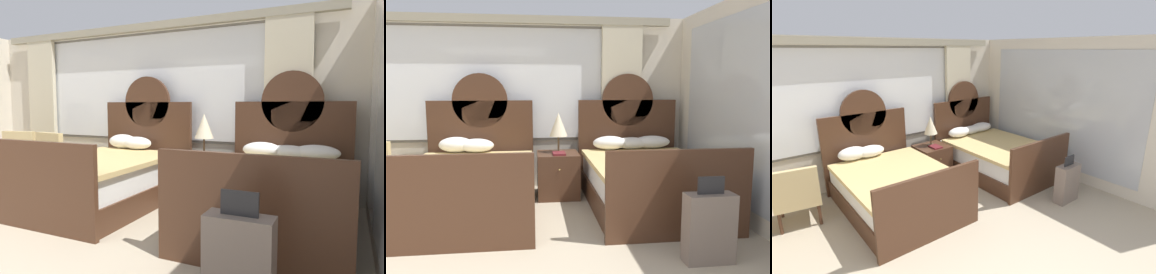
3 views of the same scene
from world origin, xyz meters
TOP-DOWN VIEW (x-y plane):
  - wall_back_window at (0.00, 4.08)m, footprint 6.70×0.22m
  - bed_near_window at (0.12, 2.84)m, footprint 1.57×2.25m
  - bed_near_mirror at (2.40, 2.85)m, footprint 1.57×2.25m
  - nightstand_between_beds at (1.26, 3.46)m, footprint 0.60×0.62m
  - table_lamp_on_nightstand at (1.28, 3.51)m, footprint 0.27×0.27m
  - book_on_nightstand at (1.27, 3.34)m, footprint 0.18×0.26m
  - armchair_by_window_left at (-1.18, 3.25)m, footprint 0.69×0.69m
  - armchair_by_window_centre at (-1.94, 3.25)m, footprint 0.70×0.70m
  - suitcase_on_floor at (2.49, 1.19)m, footprint 0.45×0.20m

SIDE VIEW (x-z plane):
  - nightstand_between_beds at x=1.26m, z-range 0.00..0.65m
  - suitcase_on_floor at x=2.49m, z-range -0.08..0.73m
  - bed_near_window at x=0.12m, z-range -0.53..1.29m
  - bed_near_mirror at x=2.40m, z-range -0.52..1.29m
  - armchair_by_window_left at x=-1.18m, z-range 0.02..0.94m
  - armchair_by_window_centre at x=-1.94m, z-range 0.02..0.94m
  - book_on_nightstand at x=1.27m, z-range 0.65..0.68m
  - table_lamp_on_nightstand at x=1.28m, z-range 0.76..1.35m
  - wall_back_window at x=0.00m, z-range 0.09..2.79m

